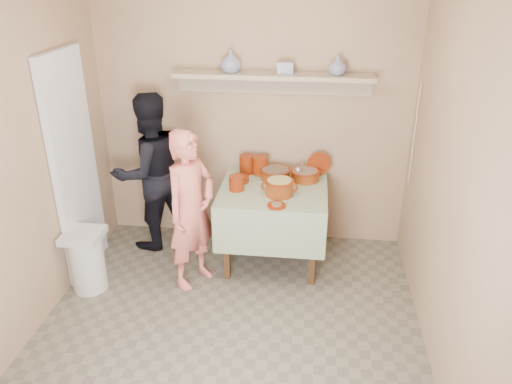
# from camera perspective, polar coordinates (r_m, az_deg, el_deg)

# --- Properties ---
(ground) EXTENTS (3.50, 3.50, 0.00)m
(ground) POSITION_cam_1_polar(r_m,az_deg,el_deg) (3.93, -3.63, -17.30)
(ground) COLOR #6C6555
(ground) RESTS_ON ground
(tile_panel) EXTENTS (0.06, 0.70, 2.00)m
(tile_panel) POSITION_cam_1_polar(r_m,az_deg,el_deg) (4.61, -19.99, 2.60)
(tile_panel) COLOR silver
(tile_panel) RESTS_ON ground
(plate_stack_a) EXTENTS (0.14, 0.14, 0.18)m
(plate_stack_a) POSITION_cam_1_polar(r_m,az_deg,el_deg) (4.81, -1.10, 3.18)
(plate_stack_a) COLOR #691E09
(plate_stack_a) RESTS_ON serving_table
(plate_stack_b) EXTENTS (0.15, 0.15, 0.18)m
(plate_stack_b) POSITION_cam_1_polar(r_m,az_deg,el_deg) (4.79, 0.49, 3.07)
(plate_stack_b) COLOR #691E09
(plate_stack_b) RESTS_ON serving_table
(bowl_stack) EXTENTS (0.13, 0.13, 0.13)m
(bowl_stack) POSITION_cam_1_polar(r_m,az_deg,el_deg) (4.47, -2.22, 1.03)
(bowl_stack) COLOR #691E09
(bowl_stack) RESTS_ON serving_table
(empty_bowl) EXTENTS (0.18, 0.18, 0.05)m
(empty_bowl) POSITION_cam_1_polar(r_m,az_deg,el_deg) (4.65, -1.91, 1.50)
(empty_bowl) COLOR #691E09
(empty_bowl) RESTS_ON serving_table
(propped_lid) EXTENTS (0.23, 0.07, 0.23)m
(propped_lid) POSITION_cam_1_polar(r_m,az_deg,el_deg) (4.79, 7.20, 3.22)
(propped_lid) COLOR #691E09
(propped_lid) RESTS_ON serving_table
(vase_right) EXTENTS (0.20, 0.20, 0.17)m
(vase_right) POSITION_cam_1_polar(r_m,az_deg,el_deg) (4.56, 9.31, 14.11)
(vase_right) COLOR navy
(vase_right) RESTS_ON wall_shelf
(vase_left) EXTENTS (0.21, 0.21, 0.20)m
(vase_left) POSITION_cam_1_polar(r_m,az_deg,el_deg) (4.60, -2.92, 14.68)
(vase_left) COLOR navy
(vase_left) RESTS_ON wall_shelf
(ceramic_box) EXTENTS (0.15, 0.11, 0.10)m
(ceramic_box) POSITION_cam_1_polar(r_m,az_deg,el_deg) (4.58, 3.33, 14.00)
(ceramic_box) COLOR navy
(ceramic_box) RESTS_ON wall_shelf
(person_cook) EXTENTS (0.56, 0.62, 1.42)m
(person_cook) POSITION_cam_1_polar(r_m,az_deg,el_deg) (4.27, -7.41, -2.08)
(person_cook) COLOR #E26D61
(person_cook) RESTS_ON ground
(person_helper) EXTENTS (0.96, 0.95, 1.56)m
(person_helper) POSITION_cam_1_polar(r_m,az_deg,el_deg) (4.92, -12.00, 2.22)
(person_helper) COLOR black
(person_helper) RESTS_ON ground
(room_shell) EXTENTS (3.04, 3.54, 2.62)m
(room_shell) POSITION_cam_1_polar(r_m,az_deg,el_deg) (3.09, -4.43, 5.43)
(room_shell) COLOR tan
(room_shell) RESTS_ON ground
(serving_table) EXTENTS (0.97, 0.97, 0.76)m
(serving_table) POSITION_cam_1_polar(r_m,az_deg,el_deg) (4.60, 2.02, -0.77)
(serving_table) COLOR #4C2D16
(serving_table) RESTS_ON ground
(cazuela_meat_a) EXTENTS (0.30, 0.30, 0.10)m
(cazuela_meat_a) POSITION_cam_1_polar(r_m,az_deg,el_deg) (4.70, 2.21, 2.19)
(cazuela_meat_a) COLOR #63240A
(cazuela_meat_a) RESTS_ON serving_table
(cazuela_meat_b) EXTENTS (0.28, 0.28, 0.10)m
(cazuela_meat_b) POSITION_cam_1_polar(r_m,az_deg,el_deg) (4.69, 5.66, 2.04)
(cazuela_meat_b) COLOR #63240A
(cazuela_meat_b) RESTS_ON serving_table
(ladle) EXTENTS (0.08, 0.26, 0.19)m
(ladle) POSITION_cam_1_polar(r_m,az_deg,el_deg) (4.65, 4.87, 2.53)
(ladle) COLOR silver
(ladle) RESTS_ON cazuela_meat_b
(cazuela_rice) EXTENTS (0.33, 0.25, 0.14)m
(cazuela_rice) POSITION_cam_1_polar(r_m,az_deg,el_deg) (4.36, 2.69, 0.68)
(cazuela_rice) COLOR #63240A
(cazuela_rice) RESTS_ON serving_table
(front_plate) EXTENTS (0.16, 0.16, 0.03)m
(front_plate) POSITION_cam_1_polar(r_m,az_deg,el_deg) (4.19, 2.37, -1.54)
(front_plate) COLOR #691E09
(front_plate) RESTS_ON serving_table
(wall_shelf) EXTENTS (1.80, 0.25, 0.21)m
(wall_shelf) POSITION_cam_1_polar(r_m,az_deg,el_deg) (4.62, 1.98, 12.90)
(wall_shelf) COLOR tan
(wall_shelf) RESTS_ON room_shell
(trash_bin) EXTENTS (0.32, 0.32, 0.56)m
(trash_bin) POSITION_cam_1_polar(r_m,az_deg,el_deg) (4.59, -18.75, -7.38)
(trash_bin) COLOR silver
(trash_bin) RESTS_ON ground
(electrical_cord) EXTENTS (0.01, 0.05, 0.90)m
(electrical_cord) POSITION_cam_1_polar(r_m,az_deg,el_deg) (4.63, 17.65, 6.35)
(electrical_cord) COLOR silver
(electrical_cord) RESTS_ON wall_shelf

